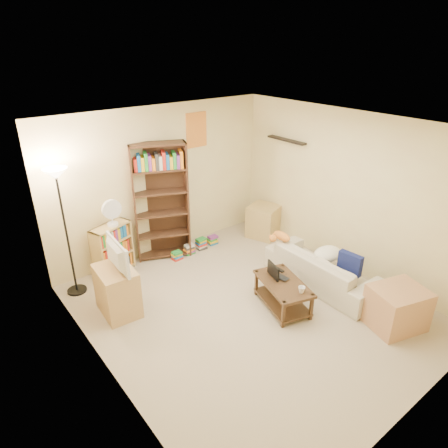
# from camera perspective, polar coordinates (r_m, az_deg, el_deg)

# --- Properties ---
(room) EXTENTS (4.50, 4.54, 2.52)m
(room) POSITION_cam_1_polar(r_m,az_deg,el_deg) (4.89, 4.20, 3.38)
(room) COLOR tan
(room) RESTS_ON ground
(sofa) EXTENTS (1.83, 0.75, 0.53)m
(sofa) POSITION_cam_1_polar(r_m,az_deg,el_deg) (6.24, 13.91, -6.19)
(sofa) COLOR beige
(sofa) RESTS_ON ground
(navy_pillow) EXTENTS (0.13, 0.36, 0.31)m
(navy_pillow) POSITION_cam_1_polar(r_m,az_deg,el_deg) (5.99, 17.55, -5.40)
(navy_pillow) COLOR navy
(navy_pillow) RESTS_ON sofa
(cream_blanket) EXTENTS (0.49, 0.35, 0.21)m
(cream_blanket) POSITION_cam_1_polar(r_m,az_deg,el_deg) (6.26, 14.54, -4.16)
(cream_blanket) COLOR white
(cream_blanket) RESTS_ON sofa
(tabby_cat) EXTENTS (0.41, 0.15, 0.14)m
(tabby_cat) POSITION_cam_1_polar(r_m,az_deg,el_deg) (6.31, 8.03, -1.78)
(tabby_cat) COLOR orange
(tabby_cat) RESTS_ON sofa
(coffee_table) EXTENTS (0.73, 1.00, 0.40)m
(coffee_table) POSITION_cam_1_polar(r_m,az_deg,el_deg) (5.64, 8.40, -9.48)
(coffee_table) COLOR #48311B
(coffee_table) RESTS_ON ground
(laptop) EXTENTS (0.34, 0.26, 0.02)m
(laptop) POSITION_cam_1_polar(r_m,az_deg,el_deg) (5.68, 8.14, -7.27)
(laptop) COLOR black
(laptop) RESTS_ON coffee_table
(laptop_screen) EXTENTS (0.10, 0.29, 0.20)m
(laptop_screen) POSITION_cam_1_polar(r_m,az_deg,el_deg) (5.57, 7.04, -6.61)
(laptop_screen) COLOR white
(laptop_screen) RESTS_ON laptop
(mug) EXTENTS (0.18, 0.18, 0.09)m
(mug) POSITION_cam_1_polar(r_m,az_deg,el_deg) (5.38, 11.03, -9.20)
(mug) COLOR white
(mug) RESTS_ON coffee_table
(tv_remote) EXTENTS (0.05, 0.16, 0.02)m
(tv_remote) POSITION_cam_1_polar(r_m,az_deg,el_deg) (5.81, 7.90, -6.47)
(tv_remote) COLOR black
(tv_remote) RESTS_ON coffee_table
(tv_stand) EXTENTS (0.49, 0.66, 0.67)m
(tv_stand) POSITION_cam_1_polar(r_m,az_deg,el_deg) (5.63, -15.00, -9.22)
(tv_stand) COLOR tan
(tv_stand) RESTS_ON ground
(television) EXTENTS (0.72, 0.19, 0.41)m
(television) POSITION_cam_1_polar(r_m,az_deg,el_deg) (5.35, -15.63, -4.43)
(television) COLOR black
(television) RESTS_ON tv_stand
(tall_bookshelf) EXTENTS (0.93, 0.62, 1.97)m
(tall_bookshelf) POSITION_cam_1_polar(r_m,az_deg,el_deg) (6.58, -9.00, 3.48)
(tall_bookshelf) COLOR #48291B
(tall_bookshelf) RESTS_ON ground
(short_bookshelf) EXTENTS (0.70, 0.46, 0.83)m
(short_bookshelf) POSITION_cam_1_polar(r_m,az_deg,el_deg) (6.49, -15.60, -3.56)
(short_bookshelf) COLOR tan
(short_bookshelf) RESTS_ON ground
(desk_fan) EXTENTS (0.30, 0.17, 0.43)m
(desk_fan) POSITION_cam_1_polar(r_m,az_deg,el_deg) (6.20, -15.74, 1.69)
(desk_fan) COLOR white
(desk_fan) RESTS_ON short_bookshelf
(floor_lamp) EXTENTS (0.32, 0.32, 1.90)m
(floor_lamp) POSITION_cam_1_polar(r_m,az_deg,el_deg) (5.75, -22.44, 3.69)
(floor_lamp) COLOR black
(floor_lamp) RESTS_ON ground
(side_table) EXTENTS (0.67, 0.67, 0.60)m
(side_table) POSITION_cam_1_polar(r_m,az_deg,el_deg) (7.53, 5.68, 0.42)
(side_table) COLOR tan
(side_table) RESTS_ON ground
(end_cabinet) EXTENTS (0.80, 0.72, 0.55)m
(end_cabinet) POSITION_cam_1_polar(r_m,az_deg,el_deg) (5.69, 23.45, -10.93)
(end_cabinet) COLOR tan
(end_cabinet) RESTS_ON ground
(book_stacks) EXTENTS (0.98, 0.21, 0.21)m
(book_stacks) POSITION_cam_1_polar(r_m,az_deg,el_deg) (7.05, -4.02, -3.23)
(book_stacks) COLOR red
(book_stacks) RESTS_ON ground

